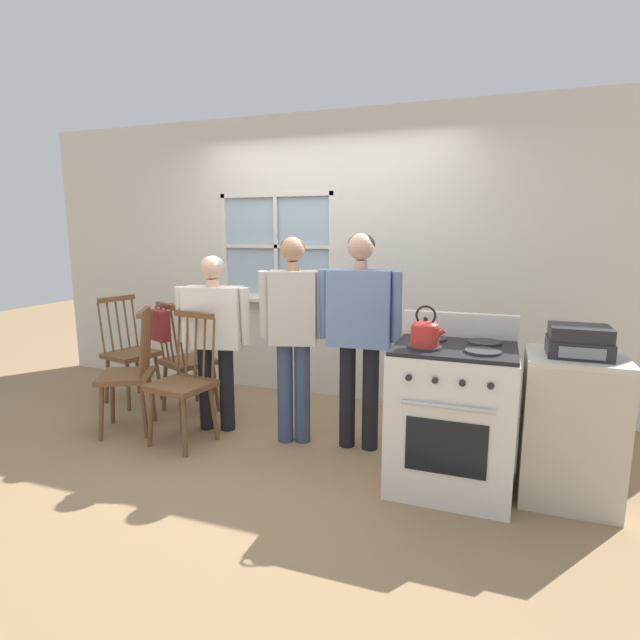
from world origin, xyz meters
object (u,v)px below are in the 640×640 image
(person_elderly_left, at_px, (214,327))
(chair_center_cluster, at_px, (130,354))
(chair_by_window, at_px, (187,362))
(kettle, at_px, (425,332))
(chair_near_stove, at_px, (183,385))
(stove, at_px, (452,415))
(stereo, at_px, (579,341))
(person_teen_center, at_px, (293,324))
(person_adult_right, at_px, (360,321))
(handbag, at_px, (160,325))
(chair_near_wall, at_px, (129,376))
(potted_plant, at_px, (300,290))
(side_counter, at_px, (570,428))

(person_elderly_left, bearing_deg, chair_center_cluster, 152.81)
(chair_by_window, height_order, kettle, kettle)
(chair_near_stove, distance_m, stove, 1.99)
(chair_center_cluster, height_order, stereo, stereo)
(stove, distance_m, stereo, 0.86)
(person_teen_center, bearing_deg, chair_near_stove, -176.16)
(chair_near_stove, xyz_separation_m, person_adult_right, (1.29, 0.37, 0.51))
(person_teen_center, bearing_deg, chair_by_window, 149.47)
(person_elderly_left, relative_size, handbag, 4.65)
(chair_near_wall, xyz_separation_m, chair_center_cluster, (-0.49, 0.59, 0.00))
(handbag, xyz_separation_m, stereo, (3.15, -0.28, 0.15))
(person_teen_center, bearing_deg, chair_near_wall, 173.65)
(chair_by_window, height_order, chair_near_stove, same)
(person_elderly_left, bearing_deg, person_teen_center, -12.36)
(chair_near_wall, xyz_separation_m, kettle, (2.38, -0.17, 0.56))
(stereo, bearing_deg, chair_by_window, 170.79)
(chair_near_stove, distance_m, stereo, 2.73)
(chair_center_cluster, distance_m, chair_near_stove, 1.22)
(chair_near_wall, height_order, potted_plant, potted_plant)
(person_adult_right, distance_m, side_counter, 1.51)
(chair_near_wall, xyz_separation_m, stereo, (3.23, 0.04, 0.52))
(chair_near_wall, relative_size, chair_center_cluster, 1.00)
(person_elderly_left, relative_size, stove, 1.32)
(chair_by_window, relative_size, handbag, 3.28)
(stove, height_order, stereo, stove)
(person_teen_center, distance_m, handbag, 1.26)
(person_adult_right, distance_m, potted_plant, 1.34)
(chair_by_window, xyz_separation_m, handbag, (-0.10, -0.21, 0.37))
(potted_plant, bearing_deg, handbag, -130.96)
(person_elderly_left, height_order, stereo, person_elderly_left)
(person_adult_right, relative_size, handbag, 5.22)
(person_elderly_left, height_order, person_adult_right, person_adult_right)
(chair_near_wall, height_order, stove, stove)
(chair_near_stove, height_order, stove, stove)
(person_elderly_left, distance_m, handbag, 0.56)
(chair_center_cluster, relative_size, person_elderly_left, 0.71)
(chair_by_window, height_order, stereo, stereo)
(stereo, bearing_deg, person_adult_right, 168.38)
(chair_near_wall, bearing_deg, kettle, 57.53)
(chair_near_stove, bearing_deg, kettle, 5.31)
(person_adult_right, bearing_deg, chair_center_cluster, 170.56)
(chair_near_stove, height_order, stereo, stereo)
(kettle, distance_m, handbag, 2.35)
(chair_near_wall, height_order, handbag, same)
(chair_by_window, relative_size, chair_center_cluster, 1.00)
(chair_by_window, xyz_separation_m, side_counter, (3.05, -0.47, -0.01))
(chair_near_stove, distance_m, person_elderly_left, 0.51)
(chair_near_stove, height_order, person_adult_right, person_adult_right)
(chair_near_wall, distance_m, person_teen_center, 1.44)
(person_elderly_left, xyz_separation_m, person_teen_center, (0.69, -0.01, 0.07))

